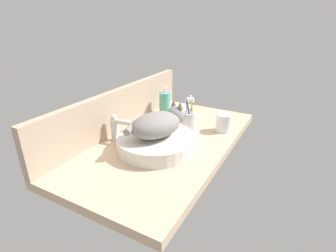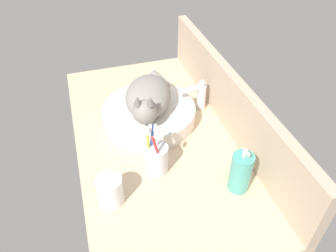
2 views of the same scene
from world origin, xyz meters
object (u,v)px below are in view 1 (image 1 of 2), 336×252
Objects in this scene: sink_basin at (156,142)px; cat at (158,124)px; faucet at (116,127)px; soap_dispenser at (165,103)px; toothbrush_cup at (188,121)px; water_glass at (223,124)px.

sink_basin is 9.12cm from cat.
sink_basin is 2.67× the size of faucet.
cat is 2.22× the size of faucet.
toothbrush_cup reaches higher than soap_dispenser.
sink_basin is at bearing -84.94° from faucet.
faucet is 0.73× the size of toothbrush_cup.
toothbrush_cup is (28.02, -25.69, -1.74)cm from faucet.
cat reaches higher than faucet.
sink_basin is at bearing 170.97° from toothbrush_cup.
soap_dispenser is 1.84× the size of water_glass.
faucet is 43.03cm from soap_dispenser.
soap_dispenser is 27.35cm from toothbrush_cup.
sink_basin is at bearing -155.46° from soap_dispenser.
cat is at bearing -81.64° from faucet.
soap_dispenser is 0.92× the size of toothbrush_cup.
soap_dispenser is at bearing -3.74° from faucet.
cat is 1.76× the size of soap_dispenser.
faucet is at bearing 137.48° from toothbrush_cup.
cat is 22.70cm from faucet.
cat is (1.32, -0.38, 9.02)cm from sink_basin.
faucet reaches higher than water_glass.
sink_basin is 22.00cm from faucet.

